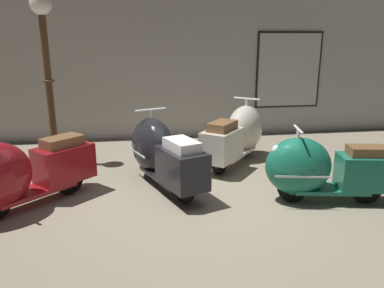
# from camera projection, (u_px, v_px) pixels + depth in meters

# --- Properties ---
(ground_plane) EXTENTS (60.00, 60.00, 0.00)m
(ground_plane) POSITION_uv_depth(u_px,v_px,m) (200.00, 206.00, 4.81)
(ground_plane) COLOR gray
(showroom_back_wall) EXTENTS (18.00, 0.24, 3.52)m
(showroom_back_wall) POSITION_uv_depth(u_px,v_px,m) (171.00, 55.00, 7.87)
(showroom_back_wall) COLOR #ADA89E
(showroom_back_wall) RESTS_ON ground
(scooter_0) EXTENTS (1.61, 1.55, 1.07)m
(scooter_0) POSITION_uv_depth(u_px,v_px,m) (18.00, 174.00, 4.56)
(scooter_0) COLOR black
(scooter_0) RESTS_ON ground
(scooter_1) EXTENTS (1.10, 1.83, 1.08)m
(scooter_1) POSITION_uv_depth(u_px,v_px,m) (161.00, 152.00, 5.39)
(scooter_1) COLOR black
(scooter_1) RESTS_ON ground
(scooter_2) EXTENTS (1.50, 1.69, 1.08)m
(scooter_2) POSITION_uv_depth(u_px,v_px,m) (238.00, 134.00, 6.45)
(scooter_2) COLOR black
(scooter_2) RESTS_ON ground
(scooter_3) EXTENTS (1.68, 0.76, 0.99)m
(scooter_3) POSITION_uv_depth(u_px,v_px,m) (318.00, 169.00, 4.82)
(scooter_3) COLOR black
(scooter_3) RESTS_ON ground
(lamppost) EXTENTS (0.34, 0.34, 2.75)m
(lamppost) POSITION_uv_depth(u_px,v_px,m) (47.00, 63.00, 5.97)
(lamppost) COLOR #472D19
(lamppost) RESTS_ON ground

